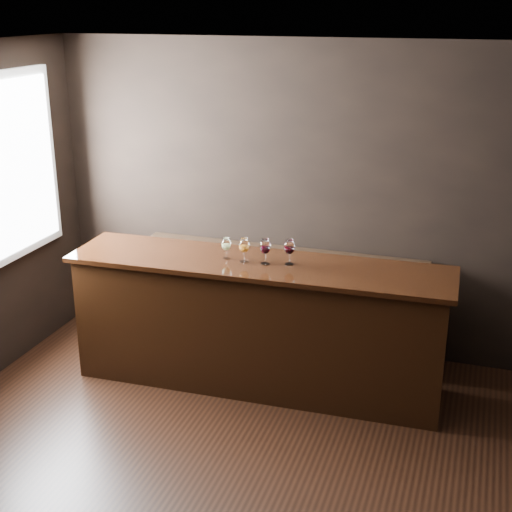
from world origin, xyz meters
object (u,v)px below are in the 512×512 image
(glass_amber, at_px, (244,246))
(glass_red_a, at_px, (265,247))
(back_bar_shelf, at_px, (279,301))
(glass_white, at_px, (226,245))
(bar_counter, at_px, (258,326))
(glass_red_b, at_px, (289,248))

(glass_amber, bearing_deg, glass_red_a, 4.93)
(back_bar_shelf, relative_size, glass_white, 14.59)
(back_bar_shelf, height_order, glass_white, glass_white)
(bar_counter, xyz_separation_m, back_bar_shelf, (-0.02, 0.69, -0.05))
(glass_white, xyz_separation_m, glass_amber, (0.16, -0.03, 0.01))
(glass_white, bearing_deg, glass_red_b, 4.18)
(glass_amber, xyz_separation_m, glass_red_a, (0.17, 0.01, 0.00))
(back_bar_shelf, distance_m, glass_white, 1.05)
(bar_counter, bearing_deg, glass_red_a, -18.20)
(glass_red_a, bearing_deg, bar_counter, 163.56)
(back_bar_shelf, xyz_separation_m, glass_white, (-0.25, -0.69, 0.75))
(glass_white, height_order, glass_red_a, glass_red_a)
(glass_white, xyz_separation_m, glass_red_a, (0.34, -0.01, 0.02))
(bar_counter, xyz_separation_m, glass_red_b, (0.25, 0.03, 0.71))
(glass_white, relative_size, glass_amber, 0.89)
(glass_red_a, bearing_deg, glass_amber, -175.07)
(glass_red_b, bearing_deg, glass_red_a, -164.61)
(glass_white, bearing_deg, back_bar_shelf, 70.12)
(glass_amber, relative_size, glass_red_b, 0.98)
(glass_red_b, bearing_deg, bar_counter, -172.59)
(bar_counter, relative_size, glass_amber, 14.96)
(bar_counter, height_order, glass_red_a, glass_red_a)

